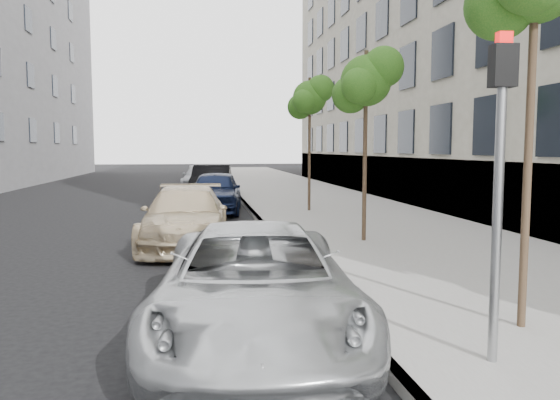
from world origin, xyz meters
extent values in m
cube|color=gray|center=(4.30, 24.00, 0.07)|extent=(6.40, 72.00, 0.14)
cube|color=#9E9B93|center=(1.18, 24.00, 0.07)|extent=(0.15, 72.00, 0.14)
cylinder|color=#38281C|center=(3.20, 1.50, 2.61)|extent=(0.10, 0.10, 4.95)
sphere|color=#1A5B17|center=(2.90, 1.75, 4.09)|extent=(0.85, 0.85, 0.85)
cylinder|color=#38281C|center=(3.20, 8.00, 2.39)|extent=(0.10, 0.10, 4.50)
sphere|color=#1A5B17|center=(3.20, 8.00, 3.94)|extent=(1.20, 1.20, 1.20)
sphere|color=#1A5B17|center=(3.55, 7.80, 4.24)|extent=(0.96, 0.96, 0.96)
sphere|color=#1A5B17|center=(2.90, 8.25, 3.64)|extent=(0.90, 0.90, 0.90)
cylinder|color=#38281C|center=(3.20, 14.50, 2.49)|extent=(0.10, 0.10, 4.70)
sphere|color=#1A5B17|center=(3.20, 14.50, 4.14)|extent=(1.20, 1.20, 1.20)
sphere|color=#1A5B17|center=(3.55, 14.30, 4.44)|extent=(0.96, 0.96, 0.96)
sphere|color=#1A5B17|center=(2.90, 14.75, 3.84)|extent=(0.90, 0.90, 0.90)
cylinder|color=#939699|center=(2.24, 0.52, 1.55)|extent=(0.10, 0.10, 2.82)
cube|color=black|center=(2.24, 0.52, 3.17)|extent=(0.25, 0.20, 0.42)
cube|color=red|center=(2.24, 0.52, 3.44)|extent=(0.15, 0.11, 0.12)
imported|color=#BBBEC0|center=(-0.10, 1.83, 0.71)|extent=(2.76, 5.26, 1.41)
imported|color=#C8B38E|center=(-1.06, 8.61, 0.71)|extent=(2.22, 4.97, 1.42)
imported|color=#101936|center=(-0.11, 15.48, 0.77)|extent=(2.26, 4.68, 1.54)
imported|color=black|center=(-0.10, 20.76, 0.80)|extent=(2.13, 4.96, 1.59)
imported|color=#9A9CA1|center=(-0.54, 26.20, 0.70)|extent=(2.32, 4.99, 1.41)
camera|label=1|loc=(-0.78, -4.60, 2.35)|focal=35.00mm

